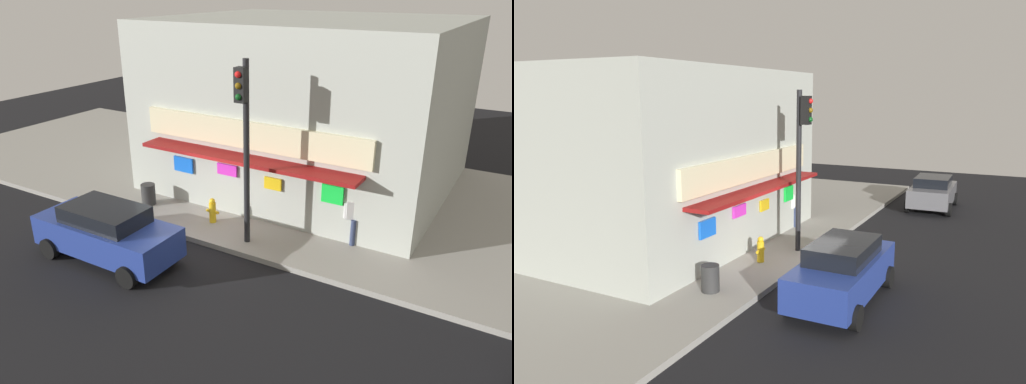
{
  "view_description": "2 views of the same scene",
  "coord_description": "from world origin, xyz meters",
  "views": [
    {
      "loc": [
        8.74,
        -10.97,
        7.58
      ],
      "look_at": [
        1.33,
        1.49,
        1.52
      ],
      "focal_mm": 34.93,
      "sensor_mm": 36.0,
      "label": 1
    },
    {
      "loc": [
        -14.15,
        -6.28,
        5.54
      ],
      "look_at": [
        1.28,
        1.7,
        2.22
      ],
      "focal_mm": 35.39,
      "sensor_mm": 36.0,
      "label": 2
    }
  ],
  "objects": [
    {
      "name": "fire_hydrant",
      "position": [
        -0.23,
        1.27,
        0.59
      ],
      "size": [
        0.47,
        0.23,
        0.86
      ],
      "color": "gold",
      "rests_on": "sidewalk"
    },
    {
      "name": "ground_plane",
      "position": [
        0.0,
        0.0,
        0.0
      ],
      "size": [
        48.89,
        48.89,
        0.0
      ],
      "primitive_type": "plane",
      "color": "black"
    },
    {
      "name": "sidewalk",
      "position": [
        0.0,
        5.62,
        0.09
      ],
      "size": [
        32.59,
        11.24,
        0.18
      ],
      "primitive_type": "cube",
      "color": "gray",
      "rests_on": "ground_plane"
    },
    {
      "name": "corner_building",
      "position": [
        0.74,
        6.68,
        3.32
      ],
      "size": [
        10.79,
        9.96,
        6.3
      ],
      "color": "#ADB2A8",
      "rests_on": "sidewalk"
    },
    {
      "name": "traffic_light",
      "position": [
        1.48,
        0.6,
        3.72
      ],
      "size": [
        0.32,
        0.58,
        5.56
      ],
      "color": "black",
      "rests_on": "sidewalk"
    },
    {
      "name": "potted_plant_by_doorway",
      "position": [
        1.95,
        2.86,
        0.63
      ],
      "size": [
        0.53,
        0.53,
        0.86
      ],
      "color": "brown",
      "rests_on": "sidewalk"
    },
    {
      "name": "parked_car_blue",
      "position": [
        -1.65,
        -2.04,
        0.88
      ],
      "size": [
        4.45,
        2.0,
        1.69
      ],
      "color": "navy",
      "rests_on": "ground_plane"
    },
    {
      "name": "pedestrian",
      "position": [
        4.31,
        2.27,
        1.09
      ],
      "size": [
        0.57,
        0.5,
        1.65
      ],
      "color": "navy",
      "rests_on": "sidewalk"
    },
    {
      "name": "trash_can",
      "position": [
        -3.1,
        1.31,
        0.56
      ],
      "size": [
        0.51,
        0.51,
        0.76
      ],
      "primitive_type": "cylinder",
      "color": "#2D2D2D",
      "rests_on": "sidewalk"
    }
  ]
}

